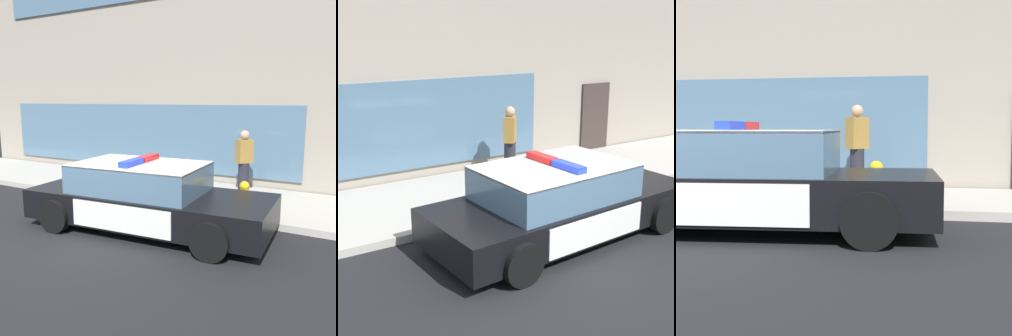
{
  "view_description": "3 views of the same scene",
  "coord_description": "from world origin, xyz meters",
  "views": [
    {
      "loc": [
        4.77,
        -5.17,
        2.65
      ],
      "look_at": [
        0.71,
        2.08,
        1.13
      ],
      "focal_mm": 39.93,
      "sensor_mm": 36.0,
      "label": 1
    },
    {
      "loc": [
        -4.32,
        -5.27,
        3.69
      ],
      "look_at": [
        0.57,
        2.66,
        0.95
      ],
      "focal_mm": 51.61,
      "sensor_mm": 36.0,
      "label": 2
    },
    {
      "loc": [
        3.24,
        -5.46,
        1.41
      ],
      "look_at": [
        2.0,
        1.45,
        0.85
      ],
      "focal_mm": 54.06,
      "sensor_mm": 36.0,
      "label": 3
    }
  ],
  "objects": [
    {
      "name": "ground",
      "position": [
        0.0,
        0.0,
        0.0
      ],
      "size": [
        48.0,
        48.0,
        0.0
      ],
      "primitive_type": "plane",
      "color": "black"
    },
    {
      "name": "sidewalk",
      "position": [
        0.0,
        3.82,
        0.07
      ],
      "size": [
        48.0,
        3.05,
        0.15
      ],
      "primitive_type": "cube",
      "color": "#B2ADA3",
      "rests_on": "ground"
    },
    {
      "name": "storefront_building",
      "position": [
        -0.25,
        9.59,
        4.38
      ],
      "size": [
        18.53,
        8.49,
        8.76
      ],
      "color": "gray",
      "rests_on": "ground"
    },
    {
      "name": "police_cruiser",
      "position": [
        0.74,
        1.11,
        0.68
      ],
      "size": [
        5.1,
        2.44,
        1.49
      ],
      "rotation": [
        0.0,
        0.0,
        0.07
      ],
      "color": "black",
      "rests_on": "ground"
    },
    {
      "name": "fire_hydrant",
      "position": [
        2.31,
        2.69,
        0.5
      ],
      "size": [
        0.34,
        0.39,
        0.73
      ],
      "color": "gold",
      "rests_on": "sidewalk"
    },
    {
      "name": "pedestrian_on_sidewalk",
      "position": [
        1.74,
        4.38,
        1.01
      ],
      "size": [
        0.46,
        0.47,
        1.71
      ],
      "rotation": [
        0.0,
        0.0,
        2.43
      ],
      "color": "#23232D",
      "rests_on": "sidewalk"
    }
  ]
}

